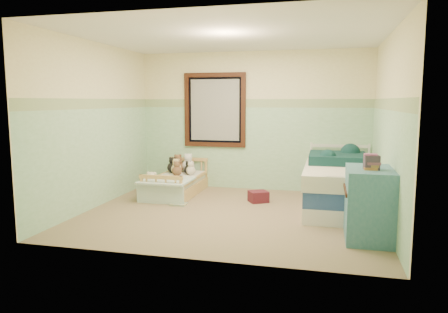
% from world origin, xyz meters
% --- Properties ---
extents(floor, '(4.20, 3.60, 0.02)m').
position_xyz_m(floor, '(0.00, 0.00, -0.01)').
color(floor, '#79634C').
rests_on(floor, ground).
extents(ceiling, '(4.20, 3.60, 0.02)m').
position_xyz_m(ceiling, '(0.00, 0.00, 2.51)').
color(ceiling, white).
rests_on(ceiling, wall_back).
extents(wall_back, '(4.20, 0.04, 2.50)m').
position_xyz_m(wall_back, '(0.00, 1.80, 1.25)').
color(wall_back, beige).
rests_on(wall_back, floor).
extents(wall_front, '(4.20, 0.04, 2.50)m').
position_xyz_m(wall_front, '(0.00, -1.80, 1.25)').
color(wall_front, beige).
rests_on(wall_front, floor).
extents(wall_left, '(0.04, 3.60, 2.50)m').
position_xyz_m(wall_left, '(-2.10, 0.00, 1.25)').
color(wall_left, beige).
rests_on(wall_left, floor).
extents(wall_right, '(0.04, 3.60, 2.50)m').
position_xyz_m(wall_right, '(2.10, 0.00, 1.25)').
color(wall_right, beige).
rests_on(wall_right, floor).
extents(wainscot_mint, '(4.20, 0.01, 1.50)m').
position_xyz_m(wainscot_mint, '(0.00, 1.79, 0.75)').
color(wainscot_mint, '#87BB8D').
rests_on(wainscot_mint, floor).
extents(border_strip, '(4.20, 0.01, 0.15)m').
position_xyz_m(border_strip, '(0.00, 1.79, 1.57)').
color(border_strip, '#407040').
rests_on(border_strip, wall_back).
extents(window_frame, '(1.16, 0.06, 1.36)m').
position_xyz_m(window_frame, '(-0.70, 1.76, 1.45)').
color(window_frame, '#38170B').
rests_on(window_frame, wall_back).
extents(window_blinds, '(0.92, 0.01, 1.12)m').
position_xyz_m(window_blinds, '(-0.70, 1.77, 1.45)').
color(window_blinds, '#B3B3AE').
rests_on(window_blinds, window_frame).
extents(toddler_bed_frame, '(0.73, 1.46, 0.19)m').
position_xyz_m(toddler_bed_frame, '(-1.21, 1.05, 0.09)').
color(toddler_bed_frame, '#BC8947').
rests_on(toddler_bed_frame, floor).
extents(toddler_mattress, '(0.67, 1.40, 0.12)m').
position_xyz_m(toddler_mattress, '(-1.21, 1.05, 0.25)').
color(toddler_mattress, white).
rests_on(toddler_mattress, toddler_bed_frame).
extents(patchwork_quilt, '(0.79, 0.73, 0.03)m').
position_xyz_m(patchwork_quilt, '(-1.21, 0.60, 0.32)').
color(patchwork_quilt, '#7AB2D5').
rests_on(patchwork_quilt, toddler_mattress).
extents(plush_bed_brown, '(0.22, 0.22, 0.22)m').
position_xyz_m(plush_bed_brown, '(-1.36, 1.55, 0.42)').
color(plush_bed_brown, brown).
rests_on(plush_bed_brown, toddler_mattress).
extents(plush_bed_white, '(0.23, 0.23, 0.23)m').
position_xyz_m(plush_bed_white, '(-1.16, 1.55, 0.42)').
color(plush_bed_white, white).
rests_on(plush_bed_white, toddler_mattress).
extents(plush_bed_tan, '(0.19, 0.19, 0.19)m').
position_xyz_m(plush_bed_tan, '(-1.31, 1.33, 0.40)').
color(plush_bed_tan, '#D4BD84').
rests_on(plush_bed_tan, toddler_mattress).
extents(plush_bed_dark, '(0.16, 0.16, 0.16)m').
position_xyz_m(plush_bed_dark, '(-1.08, 1.33, 0.39)').
color(plush_bed_dark, black).
rests_on(plush_bed_dark, toddler_mattress).
extents(plush_floor_cream, '(0.27, 0.27, 0.27)m').
position_xyz_m(plush_floor_cream, '(-1.60, 0.88, 0.14)').
color(plush_floor_cream, beige).
rests_on(plush_floor_cream, floor).
extents(plush_floor_tan, '(0.25, 0.25, 0.25)m').
position_xyz_m(plush_floor_tan, '(-1.50, 0.76, 0.13)').
color(plush_floor_tan, '#D4BD84').
rests_on(plush_floor_tan, floor).
extents(twin_bed_frame, '(1.02, 2.04, 0.22)m').
position_xyz_m(twin_bed_frame, '(1.55, 0.69, 0.11)').
color(twin_bed_frame, white).
rests_on(twin_bed_frame, floor).
extents(twin_boxspring, '(1.02, 2.04, 0.22)m').
position_xyz_m(twin_boxspring, '(1.55, 0.69, 0.33)').
color(twin_boxspring, navy).
rests_on(twin_boxspring, twin_bed_frame).
extents(twin_mattress, '(1.06, 2.08, 0.22)m').
position_xyz_m(twin_mattress, '(1.55, 0.69, 0.55)').
color(twin_mattress, silver).
rests_on(twin_mattress, twin_boxspring).
extents(teal_blanket, '(0.87, 0.92, 0.14)m').
position_xyz_m(teal_blanket, '(1.50, 0.99, 0.73)').
color(teal_blanket, '#0D3737').
rests_on(teal_blanket, twin_mattress).
extents(dresser, '(0.52, 0.84, 0.84)m').
position_xyz_m(dresser, '(1.83, -0.67, 0.42)').
color(dresser, '#2F6981').
rests_on(dresser, floor).
extents(book_stack, '(0.18, 0.15, 0.16)m').
position_xyz_m(book_stack, '(1.83, -0.75, 0.92)').
color(book_stack, '#562A28').
rests_on(book_stack, dresser).
extents(red_pillow, '(0.37, 0.36, 0.18)m').
position_xyz_m(red_pillow, '(0.28, 0.80, 0.09)').
color(red_pillow, maroon).
rests_on(red_pillow, floor).
extents(floor_book, '(0.26, 0.21, 0.02)m').
position_xyz_m(floor_book, '(-0.90, 0.31, 0.01)').
color(floor_book, gold).
rests_on(floor_book, floor).
extents(extra_plush_0, '(0.18, 0.18, 0.18)m').
position_xyz_m(extra_plush_0, '(-1.32, 1.50, 0.40)').
color(extra_plush_0, brown).
rests_on(extra_plush_0, toddler_mattress).
extents(extra_plush_1, '(0.20, 0.20, 0.20)m').
position_xyz_m(extra_plush_1, '(-1.40, 1.39, 0.41)').
color(extra_plush_1, black).
rests_on(extra_plush_1, toddler_mattress).
extents(extra_plush_2, '(0.16, 0.16, 0.16)m').
position_xyz_m(extra_plush_2, '(-1.32, 1.31, 0.39)').
color(extra_plush_2, '#D4BD84').
rests_on(extra_plush_2, toddler_mattress).
extents(extra_plush_3, '(0.16, 0.16, 0.16)m').
position_xyz_m(extra_plush_3, '(-1.01, 1.26, 0.39)').
color(extra_plush_3, beige).
rests_on(extra_plush_3, toddler_mattress).
extents(extra_plush_4, '(0.18, 0.18, 0.18)m').
position_xyz_m(extra_plush_4, '(-1.22, 1.11, 0.40)').
color(extra_plush_4, brown).
rests_on(extra_plush_4, toddler_mattress).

